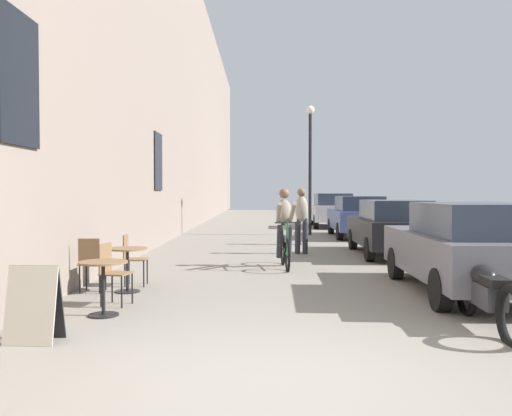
# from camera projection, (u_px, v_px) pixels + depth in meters

# --- Properties ---
(ground_plane) EXTENTS (88.00, 88.00, 0.00)m
(ground_plane) POSITION_uv_depth(u_px,v_px,m) (276.00, 382.00, 4.58)
(ground_plane) COLOR gray
(building_facade_left) EXTENTS (0.54, 68.00, 11.83)m
(building_facade_left) POSITION_uv_depth(u_px,v_px,m) (165.00, 68.00, 18.43)
(building_facade_left) COLOR gray
(building_facade_left) RESTS_ON ground_plane
(cafe_table_near) EXTENTS (0.64, 0.64, 0.72)m
(cafe_table_near) POSITION_uv_depth(u_px,v_px,m) (103.00, 276.00, 7.02)
(cafe_table_near) COLOR black
(cafe_table_near) RESTS_ON ground_plane
(cafe_chair_near_toward_street) EXTENTS (0.46, 0.46, 0.89)m
(cafe_chair_near_toward_street) POSITION_uv_depth(u_px,v_px,m) (112.00, 269.00, 7.69)
(cafe_chair_near_toward_street) COLOR black
(cafe_chair_near_toward_street) RESTS_ON ground_plane
(cafe_table_mid) EXTENTS (0.64, 0.64, 0.72)m
(cafe_table_mid) POSITION_uv_depth(u_px,v_px,m) (127.00, 260.00, 8.70)
(cafe_table_mid) COLOR black
(cafe_table_mid) RESTS_ON ground_plane
(cafe_chair_mid_toward_street) EXTENTS (0.39, 0.39, 0.89)m
(cafe_chair_mid_toward_street) POSITION_uv_depth(u_px,v_px,m) (132.00, 256.00, 9.30)
(cafe_chair_mid_toward_street) COLOR black
(cafe_chair_mid_toward_street) RESTS_ON ground_plane
(cafe_chair_mid_toward_wall) EXTENTS (0.38, 0.38, 0.89)m
(cafe_chair_mid_toward_wall) POSITION_uv_depth(u_px,v_px,m) (91.00, 261.00, 8.63)
(cafe_chair_mid_toward_wall) COLOR black
(cafe_chair_mid_toward_wall) RESTS_ON ground_plane
(sandwich_board_sign) EXTENTS (0.57, 0.40, 0.84)m
(sandwich_board_sign) POSITION_uv_depth(u_px,v_px,m) (34.00, 304.00, 5.81)
(sandwich_board_sign) COLOR black
(sandwich_board_sign) RESTS_ON ground_plane
(cyclist_on_bicycle) EXTENTS (0.52, 1.76, 1.74)m
(cyclist_on_bicycle) POSITION_uv_depth(u_px,v_px,m) (285.00, 230.00, 11.58)
(cyclist_on_bicycle) COLOR black
(cyclist_on_bicycle) RESTS_ON ground_plane
(pedestrian_near) EXTENTS (0.35, 0.26, 1.74)m
(pedestrian_near) POSITION_uv_depth(u_px,v_px,m) (301.00, 217.00, 14.06)
(pedestrian_near) COLOR #26262D
(pedestrian_near) RESTS_ON ground_plane
(pedestrian_mid) EXTENTS (0.38, 0.30, 1.68)m
(pedestrian_mid) POSITION_uv_depth(u_px,v_px,m) (302.00, 214.00, 16.53)
(pedestrian_mid) COLOR #26262D
(pedestrian_mid) RESTS_ON ground_plane
(street_lamp) EXTENTS (0.32, 0.32, 4.90)m
(street_lamp) POSITION_uv_depth(u_px,v_px,m) (310.00, 153.00, 20.21)
(street_lamp) COLOR black
(street_lamp) RESTS_ON ground_plane
(parked_car_nearest) EXTENTS (1.82, 4.15, 1.46)m
(parked_car_nearest) POSITION_uv_depth(u_px,v_px,m) (466.00, 247.00, 8.49)
(parked_car_nearest) COLOR #595960
(parked_car_nearest) RESTS_ON ground_plane
(parked_car_second) EXTENTS (1.78, 4.05, 1.43)m
(parked_car_second) POSITION_uv_depth(u_px,v_px,m) (391.00, 227.00, 13.70)
(parked_car_second) COLOR black
(parked_car_second) RESTS_ON ground_plane
(parked_car_third) EXTENTS (1.84, 4.22, 1.49)m
(parked_car_third) POSITION_uv_depth(u_px,v_px,m) (357.00, 216.00, 19.26)
(parked_car_third) COLOR #384C84
(parked_car_third) RESTS_ON ground_plane
(parked_car_fourth) EXTENTS (1.95, 4.45, 1.57)m
(parked_car_fourth) POSITION_uv_depth(u_px,v_px,m) (332.00, 210.00, 24.95)
(parked_car_fourth) COLOR #B7B7BC
(parked_car_fourth) RESTS_ON ground_plane
(parked_motorcycle) EXTENTS (0.62, 2.15, 0.92)m
(parked_motorcycle) POSITION_uv_depth(u_px,v_px,m) (487.00, 294.00, 6.40)
(parked_motorcycle) COLOR black
(parked_motorcycle) RESTS_ON ground_plane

